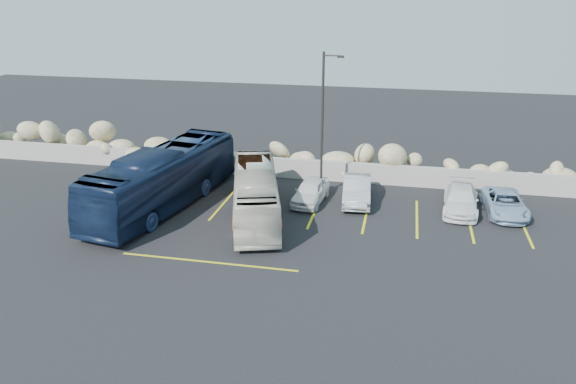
% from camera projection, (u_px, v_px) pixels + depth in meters
% --- Properties ---
extents(ground, '(90.00, 90.00, 0.00)m').
position_uv_depth(ground, '(229.00, 266.00, 23.99)').
color(ground, black).
rests_on(ground, ground).
extents(seawall, '(60.00, 0.40, 1.20)m').
position_uv_depth(seawall, '(287.00, 168.00, 34.77)').
color(seawall, gray).
rests_on(seawall, ground).
extents(riprap_pile, '(54.00, 2.80, 2.60)m').
position_uv_depth(riprap_pile, '(291.00, 152.00, 35.63)').
color(riprap_pile, '#998A64').
rests_on(riprap_pile, ground).
extents(parking_lines, '(18.16, 9.36, 0.01)m').
position_uv_depth(parking_lines, '(351.00, 224.00, 28.19)').
color(parking_lines, gold).
rests_on(parking_lines, ground).
extents(lamppost, '(1.14, 0.18, 8.00)m').
position_uv_depth(lamppost, '(323.00, 121.00, 30.69)').
color(lamppost, '#292725').
rests_on(lamppost, ground).
extents(vintage_bus, '(4.54, 9.25, 2.51)m').
position_uv_depth(vintage_bus, '(256.00, 194.00, 28.66)').
color(vintage_bus, beige).
rests_on(vintage_bus, ground).
extents(tour_coach, '(4.63, 11.75, 3.19)m').
position_uv_depth(tour_coach, '(163.00, 179.00, 29.87)').
color(tour_coach, '#101D38').
rests_on(tour_coach, ground).
extents(car_a, '(1.87, 3.85, 1.27)m').
position_uv_depth(car_a, '(311.00, 191.00, 30.79)').
color(car_a, white).
rests_on(car_a, ground).
extents(car_b, '(1.82, 4.34, 1.40)m').
position_uv_depth(car_b, '(357.00, 190.00, 30.86)').
color(car_b, '#ACADB1').
rests_on(car_b, ground).
extents(car_c, '(2.08, 4.42, 1.25)m').
position_uv_depth(car_c, '(461.00, 200.00, 29.62)').
color(car_c, white).
rests_on(car_c, ground).
extents(car_d, '(2.15, 4.27, 1.16)m').
position_uv_depth(car_d, '(505.00, 203.00, 29.26)').
color(car_d, '#89A5C2').
rests_on(car_d, ground).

